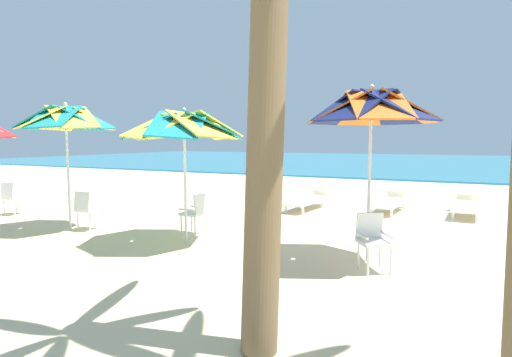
% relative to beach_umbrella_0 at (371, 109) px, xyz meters
% --- Properties ---
extents(ground_plane, '(80.00, 80.00, 0.00)m').
position_rel_beach_umbrella_0_xyz_m(ground_plane, '(0.34, 2.61, -2.45)').
color(ground_plane, beige).
extents(sea, '(80.00, 36.00, 0.10)m').
position_rel_beach_umbrella_0_xyz_m(sea, '(0.34, 31.69, -2.40)').
color(sea, teal).
rests_on(sea, ground).
extents(surf_foam, '(80.00, 0.70, 0.01)m').
position_rel_beach_umbrella_0_xyz_m(surf_foam, '(0.34, 13.39, -2.45)').
color(surf_foam, white).
rests_on(surf_foam, ground).
extents(beach_umbrella_0, '(2.11, 2.11, 2.84)m').
position_rel_beach_umbrella_0_xyz_m(beach_umbrella_0, '(0.00, 0.00, 0.00)').
color(beach_umbrella_0, silver).
rests_on(beach_umbrella_0, ground).
extents(plastic_chair_0, '(0.62, 0.63, 0.87)m').
position_rel_beach_umbrella_0_xyz_m(plastic_chair_0, '(0.15, -0.46, -1.95)').
color(plastic_chair_0, white).
rests_on(plastic_chair_0, ground).
extents(beach_umbrella_1, '(2.34, 2.34, 2.57)m').
position_rel_beach_umbrella_0_xyz_m(beach_umbrella_1, '(-3.37, -0.29, -0.24)').
color(beach_umbrella_1, silver).
rests_on(beach_umbrella_1, ground).
extents(plastic_chair_1, '(0.49, 0.46, 0.87)m').
position_rel_beach_umbrella_0_xyz_m(plastic_chair_1, '(-3.55, 0.33, -1.95)').
color(plastic_chair_1, white).
rests_on(plastic_chair_1, ground).
extents(beach_umbrella_2, '(2.06, 2.06, 2.78)m').
position_rel_beach_umbrella_0_xyz_m(beach_umbrella_2, '(-6.36, -0.43, -0.05)').
color(beach_umbrella_2, silver).
rests_on(beach_umbrella_2, ground).
extents(plastic_chair_2, '(0.45, 0.48, 0.87)m').
position_rel_beach_umbrella_0_xyz_m(plastic_chair_2, '(-5.92, -0.34, -1.95)').
color(plastic_chair_2, white).
rests_on(plastic_chair_2, ground).
extents(plastic_chair_4, '(0.49, 0.51, 0.87)m').
position_rel_beach_umbrella_0_xyz_m(plastic_chair_4, '(-9.18, 0.15, -1.95)').
color(plastic_chair_4, white).
rests_on(plastic_chair_4, ground).
extents(sun_lounger_0, '(0.79, 2.19, 0.62)m').
position_rel_beach_umbrella_0_xyz_m(sun_lounger_0, '(1.62, 5.12, -2.17)').
color(sun_lounger_0, white).
rests_on(sun_lounger_0, ground).
extents(sun_lounger_1, '(0.88, 2.20, 0.62)m').
position_rel_beach_umbrella_0_xyz_m(sun_lounger_1, '(-0.26, 4.92, -2.17)').
color(sun_lounger_1, white).
rests_on(sun_lounger_1, ground).
extents(sun_lounger_2, '(0.90, 2.21, 0.62)m').
position_rel_beach_umbrella_0_xyz_m(sun_lounger_2, '(-2.42, 4.31, -2.17)').
color(sun_lounger_2, white).
rests_on(sun_lounger_2, ground).
extents(palm_tree_3, '(2.69, 3.24, 4.53)m').
position_rel_beach_umbrella_0_xyz_m(palm_tree_3, '(-0.41, -3.20, 0.29)').
color(palm_tree_3, brown).
rests_on(palm_tree_3, ground).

